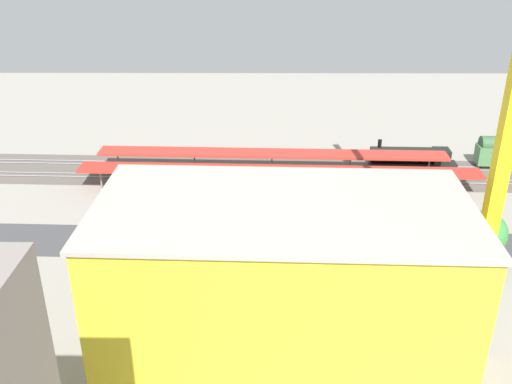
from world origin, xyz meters
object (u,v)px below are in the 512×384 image
(tower_crane, at_px, (496,119))
(box_truck_1, at_px, (195,277))
(parked_car_4, at_px, (296,230))
(street_tree_5, at_px, (201,226))
(parked_car_6, at_px, (203,228))
(box_truck_2, at_px, (360,285))
(construction_building, at_px, (281,296))
(street_tree_3, at_px, (109,228))
(platform_canopy_far, at_px, (272,154))
(parked_car_5, at_px, (247,230))
(parked_car_0, at_px, (488,228))
(parked_car_1, at_px, (446,230))
(parked_car_3, at_px, (342,228))
(box_truck_0, at_px, (398,288))
(traffic_light, at_px, (320,237))
(locomotive, at_px, (413,157))
(street_tree_1, at_px, (484,233))
(street_tree_4, at_px, (325,235))
(parked_car_2, at_px, (392,227))
(platform_canopy_near, at_px, (278,170))

(tower_crane, height_order, box_truck_1, tower_crane)
(parked_car_4, distance_m, street_tree_5, 16.01)
(parked_car_6, relative_size, box_truck_2, 0.44)
(construction_building, distance_m, street_tree_3, 29.59)
(platform_canopy_far, bearing_deg, parked_car_5, 79.70)
(parked_car_0, bearing_deg, parked_car_1, 4.89)
(parked_car_0, relative_size, parked_car_4, 0.88)
(platform_canopy_far, relative_size, parked_car_3, 14.54)
(parked_car_5, height_order, box_truck_1, box_truck_1)
(parked_car_4, bearing_deg, box_truck_2, 114.59)
(box_truck_2, bearing_deg, parked_car_0, -143.36)
(box_truck_0, relative_size, traffic_light, 1.48)
(locomotive, bearing_deg, street_tree_1, 90.97)
(construction_building, height_order, traffic_light, construction_building)
(box_truck_0, bearing_deg, street_tree_4, -40.70)
(parked_car_0, relative_size, street_tree_4, 0.54)
(box_truck_0, bearing_deg, street_tree_1, -148.55)
(parked_car_2, relative_size, traffic_light, 0.79)
(box_truck_2, xyz_separation_m, street_tree_1, (-16.71, -6.83, 3.26))
(box_truck_1, bearing_deg, box_truck_2, 175.35)
(parked_car_3, height_order, parked_car_5, parked_car_3)
(parked_car_1, distance_m, tower_crane, 32.58)
(platform_canopy_near, distance_m, tower_crane, 45.81)
(locomotive, xyz_separation_m, parked_car_0, (-4.94, 24.62, -1.13))
(parked_car_6, bearing_deg, parked_car_4, 178.16)
(locomotive, relative_size, parked_car_2, 3.26)
(tower_crane, xyz_separation_m, street_tree_3, (41.38, -13.48, -19.23))
(parked_car_1, relative_size, box_truck_0, 0.54)
(platform_canopy_near, xyz_separation_m, parked_car_2, (-16.20, 13.93, -2.98))
(parked_car_6, distance_m, box_truck_1, 13.85)
(locomotive, bearing_deg, platform_canopy_far, 6.19)
(locomotive, distance_m, box_truck_2, 43.42)
(parked_car_4, distance_m, street_tree_1, 25.30)
(street_tree_5, bearing_deg, box_truck_0, 162.57)
(box_truck_2, relative_size, street_tree_1, 1.30)
(parked_car_1, bearing_deg, box_truck_1, 21.11)
(construction_building, xyz_separation_m, box_truck_1, (10.02, -14.60, -7.64))
(tower_crane, height_order, street_tree_4, tower_crane)
(platform_canopy_far, height_order, street_tree_5, street_tree_5)
(box_truck_2, relative_size, traffic_light, 1.65)
(parked_car_1, xyz_separation_m, traffic_light, (19.15, 8.07, 3.32))
(parked_car_1, height_order, parked_car_2, parked_car_2)
(locomotive, xyz_separation_m, parked_car_5, (30.13, 25.25, -1.15))
(parked_car_0, bearing_deg, tower_crane, 62.96)
(parked_car_5, bearing_deg, street_tree_3, 24.55)
(platform_canopy_near, xyz_separation_m, box_truck_2, (-9.01, 29.73, -2.16))
(locomotive, height_order, parked_car_4, locomotive)
(construction_building, bearing_deg, parked_car_5, -79.99)
(box_truck_2, bearing_deg, box_truck_1, -4.65)
(parked_car_1, height_order, street_tree_3, street_tree_3)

